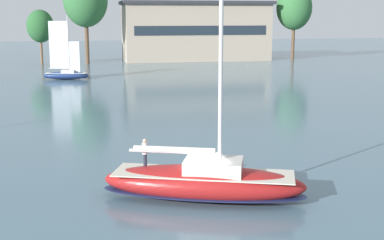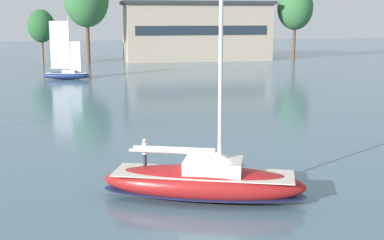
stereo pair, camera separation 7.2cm
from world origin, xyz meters
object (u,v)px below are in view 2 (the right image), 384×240
Objects in this scene: tree_shore_center at (295,8)px; tree_shore_right at (41,26)px; tree_shore_left at (86,0)px; sailboat_main at (204,181)px; sailboat_moored_mid_channel at (67,74)px.

tree_shore_right is (-57.12, -2.13, -3.88)m from tree_shore_center.
tree_shore_left is 90.05m from sailboat_main.
tree_shore_right is 90.38m from sailboat_main.
tree_shore_center is 101.50m from sailboat_main.
tree_shore_center reaches higher than sailboat_moored_mid_channel.
sailboat_main is at bearing -82.09° from sailboat_moored_mid_channel.
tree_shore_left reaches higher than sailboat_moored_mid_channel.
tree_shore_center is 1.08× the size of sailboat_main.
sailboat_main is (-43.28, -91.18, -10.80)m from tree_shore_center.
sailboat_moored_mid_channel is (5.36, -28.10, -7.14)m from tree_shore_right.
tree_shore_center is 1.66× the size of sailboat_moored_mid_channel.
sailboat_main reaches higher than tree_shore_right.
tree_shore_left is 1.67× the size of tree_shore_right.
sailboat_moored_mid_channel is (-4.08, -28.15, -12.50)m from tree_shore_left.
tree_shore_left is at bearing -177.50° from tree_shore_center.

